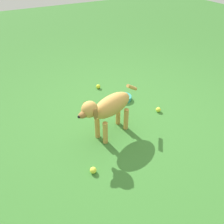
# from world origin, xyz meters

# --- Properties ---
(ground) EXTENTS (14.00, 14.00, 0.00)m
(ground) POSITION_xyz_m (0.00, 0.00, 0.00)
(ground) COLOR #38722D
(dog) EXTENTS (0.85, 0.36, 0.59)m
(dog) POSITION_xyz_m (-0.28, -0.22, 0.39)
(dog) COLOR #C69347
(dog) RESTS_ON ground
(tennis_ball_0) EXTENTS (0.07, 0.07, 0.07)m
(tennis_ball_0) POSITION_xyz_m (0.52, -0.13, 0.03)
(tennis_ball_0) COLOR #D3E43B
(tennis_ball_0) RESTS_ON ground
(tennis_ball_1) EXTENTS (0.07, 0.07, 0.07)m
(tennis_ball_1) POSITION_xyz_m (-0.68, -0.63, 0.03)
(tennis_ball_1) COLOR #D5E240
(tennis_ball_1) RESTS_ON ground
(tennis_ball_2) EXTENTS (0.07, 0.07, 0.07)m
(tennis_ball_2) POSITION_xyz_m (0.07, 0.81, 0.03)
(tennis_ball_2) COLOR #CCD12A
(tennis_ball_2) RESTS_ON ground
(water_bowl) EXTENTS (0.22, 0.22, 0.06)m
(water_bowl) POSITION_xyz_m (0.26, 0.34, 0.03)
(water_bowl) COLOR teal
(water_bowl) RESTS_ON ground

